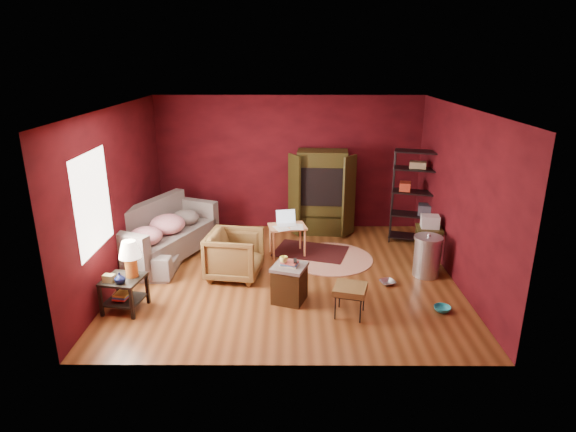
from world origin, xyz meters
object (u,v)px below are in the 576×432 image
sofa (162,238)px  side_table (127,269)px  tv_armoire (322,191)px  wire_shelving (416,193)px  armchair (235,253)px  laptop_desk (287,229)px  hamper (289,283)px

sofa → side_table: (-0.02, -1.83, 0.22)m
tv_armoire → wire_shelving: 1.88m
sofa → side_table: side_table is taller
side_table → wire_shelving: (4.80, 2.73, 0.38)m
side_table → wire_shelving: wire_shelving is taller
tv_armoire → armchair: bearing=-121.7°
laptop_desk → side_table: bearing=-149.8°
side_table → hamper: size_ratio=1.57×
armchair → side_table: side_table is taller
armchair → laptop_desk: armchair is taller
sofa → wire_shelving: wire_shelving is taller
hamper → laptop_desk: 1.81m
armchair → sofa: bearing=70.8°
hamper → laptop_desk: size_ratio=0.81×
sofa → tv_armoire: (2.98, 1.40, 0.50)m
hamper → tv_armoire: tv_armoire is taller
sofa → side_table: 1.85m
armchair → tv_armoire: size_ratio=0.50×
side_table → laptop_desk: size_ratio=1.27×
laptop_desk → tv_armoire: size_ratio=0.48×
armchair → hamper: 1.25m
sofa → wire_shelving: 4.91m
side_table → hamper: side_table is taller
side_table → laptop_desk: 3.08m
armchair → laptop_desk: 1.29m
tv_armoire → side_table: bearing=-128.3°
armchair → side_table: size_ratio=0.83×
armchair → tv_armoire: tv_armoire is taller
laptop_desk → tv_armoire: 1.43m
armchair → wire_shelving: (3.38, 1.64, 0.58)m
sofa → hamper: size_ratio=3.14×
laptop_desk → wire_shelving: 2.65m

